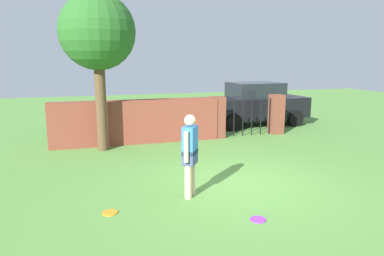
% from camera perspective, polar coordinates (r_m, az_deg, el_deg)
% --- Properties ---
extents(ground_plane, '(40.00, 40.00, 0.00)m').
position_cam_1_polar(ground_plane, '(7.67, 7.37, -9.16)').
color(ground_plane, '#568C3D').
extents(brick_wall, '(5.28, 0.50, 1.37)m').
position_cam_1_polar(brick_wall, '(11.30, -8.97, 1.02)').
color(brick_wall, brown).
rests_on(brick_wall, ground).
extents(tree, '(2.13, 2.13, 4.45)m').
position_cam_1_polar(tree, '(10.44, -15.08, 14.56)').
color(tree, brown).
rests_on(tree, ground).
extents(person, '(0.38, 0.46, 1.62)m').
position_cam_1_polar(person, '(6.75, -0.33, -3.90)').
color(person, beige).
rests_on(person, ground).
extents(fence_gate, '(2.69, 0.44, 1.40)m').
position_cam_1_polar(fence_gate, '(12.41, 9.01, 1.98)').
color(fence_gate, brown).
rests_on(fence_gate, ground).
extents(car, '(4.29, 2.10, 1.72)m').
position_cam_1_polar(car, '(14.47, 10.14, 3.89)').
color(car, black).
rests_on(car, ground).
extents(frisbee_purple, '(0.27, 0.27, 0.02)m').
position_cam_1_polar(frisbee_purple, '(6.18, 10.66, -14.37)').
color(frisbee_purple, purple).
rests_on(frisbee_purple, ground).
extents(frisbee_orange, '(0.27, 0.27, 0.02)m').
position_cam_1_polar(frisbee_orange, '(6.48, -13.15, -13.23)').
color(frisbee_orange, orange).
rests_on(frisbee_orange, ground).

